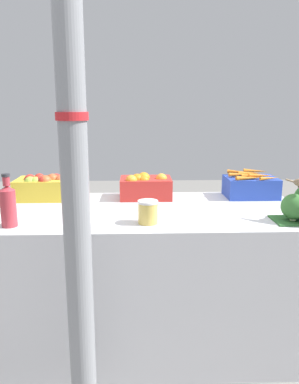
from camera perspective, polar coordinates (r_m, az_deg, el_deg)
ground_plane at (r=2.47m, az=-0.00°, el=-21.13°), size 10.00×10.00×0.00m
market_table at (r=2.27m, az=-0.00°, el=-12.58°), size 1.76×0.84×0.81m
support_pole at (r=1.41m, az=-11.61°, el=8.50°), size 0.12×0.12×2.56m
apple_crate at (r=2.44m, az=-15.90°, el=0.85°), size 0.32×0.23×0.16m
orange_crate at (r=2.37m, az=-0.65°, el=0.87°), size 0.32×0.23×0.16m
carrot_crate at (r=2.49m, az=15.16°, el=0.91°), size 0.32×0.23×0.17m
juice_bottle_ruby at (r=1.92m, az=-20.74°, el=-1.82°), size 0.08×0.08×0.26m
pickle_jar at (r=1.86m, az=-0.24°, el=-3.05°), size 0.10×0.10×0.12m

